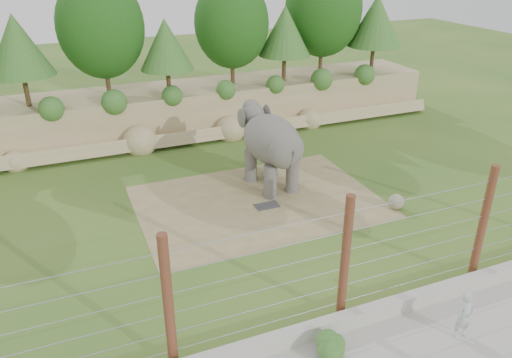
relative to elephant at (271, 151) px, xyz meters
name	(u,v)px	position (x,y,z in m)	size (l,w,h in m)	color
ground	(277,239)	(-1.64, -4.20, -1.71)	(90.00, 90.00, 0.00)	#376524
back_embankment	(192,62)	(-1.05, 8.48, 2.25)	(30.00, 5.52, 8.77)	tan
dirt_patch	(258,201)	(-1.14, -1.20, -1.70)	(10.00, 7.00, 0.02)	#8B7750
drain_grate	(267,206)	(-0.95, -1.73, -1.68)	(1.00, 0.60, 0.03)	#262628
elephant	(271,151)	(0.00, 0.00, 0.00)	(1.81, 4.23, 3.43)	#57534E
stone_ball	(396,202)	(3.86, -3.95, -1.37)	(0.64, 0.64, 0.64)	gray
retaining_wall	(350,320)	(-1.64, -9.20, -1.46)	(26.00, 0.35, 0.50)	#BBB7AE
barrier_fence	(345,259)	(-1.64, -8.70, 0.29)	(20.26, 0.26, 4.00)	#562D18
walkway_shrub	(334,346)	(-2.64, -10.00, -1.36)	(0.68, 0.68, 0.68)	#316122
zookeeper	(465,316)	(1.01, -10.75, -0.96)	(0.54, 0.36, 1.49)	silver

